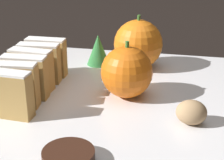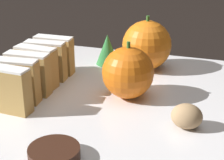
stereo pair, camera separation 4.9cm
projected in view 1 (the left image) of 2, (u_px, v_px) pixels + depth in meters
name	position (u px, v px, depth m)	size (l,w,h in m)	color
ground_plane	(112.00, 108.00, 0.51)	(6.00, 6.00, 0.00)	black
serving_platter	(112.00, 104.00, 0.51)	(0.33, 0.42, 0.01)	white
stollen_slice_front	(7.00, 94.00, 0.45)	(0.06, 0.02, 0.06)	tan
stollen_slice_second	(14.00, 85.00, 0.48)	(0.06, 0.03, 0.06)	tan
stollen_slice_third	(25.00, 77.00, 0.50)	(0.06, 0.02, 0.06)	tan
stollen_slice_fourth	(31.00, 70.00, 0.53)	(0.06, 0.03, 0.06)	tan
stollen_slice_fifth	(39.00, 63.00, 0.55)	(0.06, 0.03, 0.06)	tan
stollen_slice_sixth	(46.00, 57.00, 0.58)	(0.06, 0.02, 0.06)	tan
orange_near	(127.00, 72.00, 0.51)	(0.07, 0.07, 0.08)	orange
orange_far	(138.00, 44.00, 0.61)	(0.08, 0.08, 0.09)	orange
walnut	(191.00, 112.00, 0.44)	(0.04, 0.03, 0.03)	tan
chocolate_cookie	(68.00, 157.00, 0.37)	(0.05, 0.05, 0.01)	#381E14
evergreen_sprig	(98.00, 50.00, 0.63)	(0.04, 0.04, 0.05)	#2D7538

